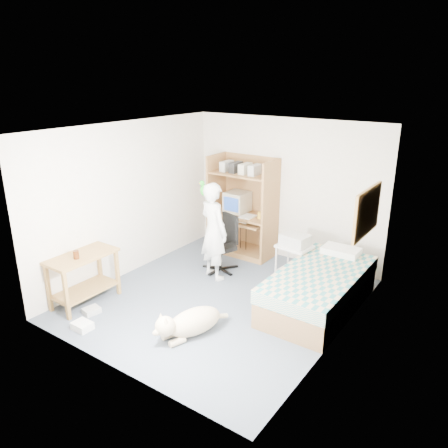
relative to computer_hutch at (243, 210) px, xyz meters
name	(u,v)px	position (x,y,z in m)	size (l,w,h in m)	color
floor	(220,299)	(0.70, -1.74, -0.82)	(4.00, 4.00, 0.00)	#495663
wall_back	(285,190)	(0.70, 0.26, 0.43)	(3.60, 0.02, 2.50)	beige
wall_right	(343,247)	(2.50, -1.74, 0.43)	(0.02, 4.00, 2.50)	beige
wall_left	(129,199)	(-1.10, -1.74, 0.43)	(0.02, 4.00, 2.50)	beige
ceiling	(219,129)	(0.70, -1.74, 1.68)	(3.60, 4.00, 0.02)	white
computer_hutch	(243,210)	(0.00, 0.00, 0.00)	(1.20, 0.63, 1.80)	olive
bed	(319,289)	(2.00, -1.12, -0.53)	(1.02, 2.02, 0.66)	brown
side_desk	(83,271)	(-0.85, -2.94, -0.33)	(0.50, 1.00, 0.75)	olive
corkboard	(367,212)	(2.47, -0.84, 0.63)	(0.04, 0.94, 0.66)	#976D44
office_chair	(223,251)	(0.15, -0.87, -0.48)	(0.55, 0.55, 0.96)	black
person	(214,231)	(0.18, -1.17, -0.02)	(0.58, 0.38, 1.60)	white
parrot	(204,189)	(-0.02, -1.15, 0.64)	(0.12, 0.20, 0.32)	#138719
dog	(190,322)	(0.94, -2.72, -0.64)	(0.59, 1.08, 0.42)	tan
printer_cart	(294,257)	(1.32, -0.55, -0.41)	(0.56, 0.47, 0.61)	silver
printer	(295,240)	(1.32, -0.55, -0.12)	(0.42, 0.32, 0.18)	#ADADA8
crt_monitor	(237,202)	(-0.14, 0.01, 0.13)	(0.39, 0.42, 0.37)	beige
keyboard	(237,220)	(-0.03, -0.16, -0.15)	(0.45, 0.16, 0.03)	beige
pencil_cup	(260,215)	(0.40, -0.09, 0.00)	(0.08, 0.08, 0.12)	gold
drink_glass	(76,255)	(-0.80, -3.06, -0.01)	(0.08, 0.08, 0.12)	#441F0A
floor_box_a	(82,326)	(-0.30, -3.44, -0.77)	(0.25, 0.20, 0.10)	white
floor_box_b	(91,311)	(-0.53, -3.10, -0.78)	(0.18, 0.22, 0.08)	#AEAEA9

